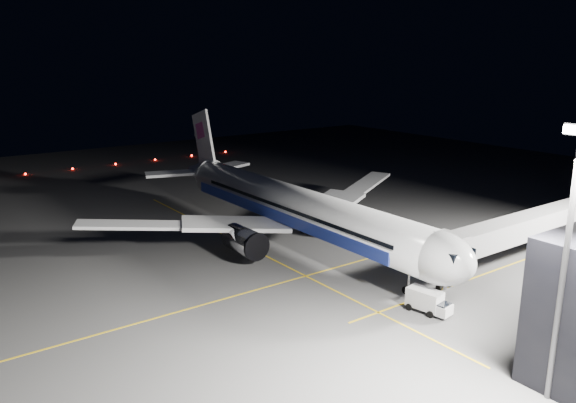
% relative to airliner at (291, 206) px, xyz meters
% --- Properties ---
extents(ground, '(200.00, 200.00, 0.00)m').
position_rel_airliner_xyz_m(ground, '(1.08, 0.00, -5.16)').
color(ground, '#4C4C4F').
rests_on(ground, ground).
extents(guide_line_main, '(0.25, 80.00, 0.01)m').
position_rel_airliner_xyz_m(guide_line_main, '(11.08, 0.00, -5.16)').
color(guide_line_main, gold).
rests_on(guide_line_main, ground).
extents(guide_line_cross, '(70.00, 0.25, 0.01)m').
position_rel_airliner_xyz_m(guide_line_cross, '(1.08, -6.00, -5.16)').
color(guide_line_cross, gold).
rests_on(guide_line_cross, ground).
extents(guide_line_side, '(0.25, 40.00, 0.01)m').
position_rel_airliner_xyz_m(guide_line_side, '(23.08, 10.00, -5.16)').
color(guide_line_side, gold).
rests_on(guide_line_side, ground).
extents(airliner, '(61.48, 54.22, 16.64)m').
position_rel_airliner_xyz_m(airliner, '(0.00, 0.00, 0.00)').
color(airliner, silver).
rests_on(airliner, ground).
extents(jet_bridge, '(3.60, 34.40, 6.30)m').
position_rel_airliner_xyz_m(jet_bridge, '(23.08, 18.06, -0.58)').
color(jet_bridge, '#B2B2B7').
rests_on(jet_bridge, ground).
extents(floodlight_mast_south, '(2.40, 0.67, 20.70)m').
position_rel_airliner_xyz_m(floodlight_mast_south, '(41.08, -6.01, 7.21)').
color(floodlight_mast_south, '#59595E').
rests_on(floodlight_mast_south, ground).
extents(taxiway_lights, '(0.44, 60.44, 0.44)m').
position_rel_airliner_xyz_m(taxiway_lights, '(-70.92, 0.00, -4.94)').
color(taxiway_lights, '#FF140A').
rests_on(taxiway_lights, ground).
extents(service_truck, '(4.78, 2.60, 2.32)m').
position_rel_airliner_xyz_m(service_truck, '(25.98, -1.93, -3.92)').
color(service_truck, silver).
rests_on(service_truck, ground).
extents(baggage_tug, '(2.81, 2.58, 1.65)m').
position_rel_airliner_xyz_m(baggage_tug, '(-10.25, 20.46, -4.40)').
color(baggage_tug, black).
rests_on(baggage_tug, ground).
extents(safety_cone_a, '(0.41, 0.41, 0.61)m').
position_rel_airliner_xyz_m(safety_cone_a, '(-1.68, 4.00, -4.86)').
color(safety_cone_a, orange).
rests_on(safety_cone_a, ground).
extents(safety_cone_b, '(0.34, 0.34, 0.51)m').
position_rel_airliner_xyz_m(safety_cone_b, '(-2.95, 8.89, -4.91)').
color(safety_cone_b, orange).
rests_on(safety_cone_b, ground).
extents(safety_cone_c, '(0.43, 0.43, 0.65)m').
position_rel_airliner_xyz_m(safety_cone_c, '(5.81, 10.18, -4.84)').
color(safety_cone_c, orange).
rests_on(safety_cone_c, ground).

